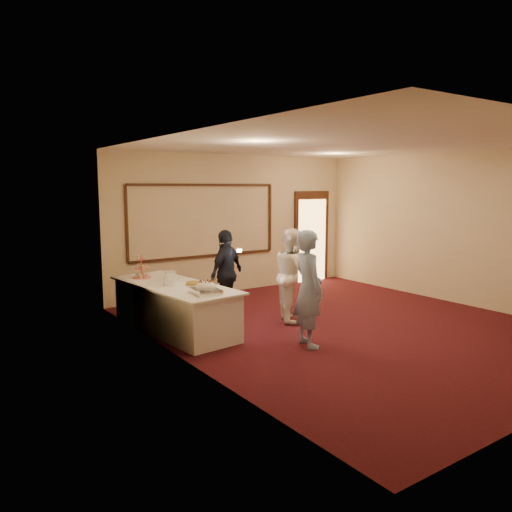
{
  "coord_description": "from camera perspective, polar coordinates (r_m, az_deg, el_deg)",
  "views": [
    {
      "loc": [
        -5.86,
        -5.79,
        2.34
      ],
      "look_at": [
        -1.12,
        1.1,
        1.15
      ],
      "focal_mm": 35.0,
      "sensor_mm": 36.0,
      "label": 1
    }
  ],
  "objects": [
    {
      "name": "plate_stack_a",
      "position": [
        8.0,
        -9.79,
        -2.71
      ],
      "size": [
        0.21,
        0.21,
        0.17
      ],
      "color": "white",
      "rests_on": "buffet_table"
    },
    {
      "name": "floor",
      "position": [
        8.57,
        10.5,
        -7.89
      ],
      "size": [
        7.0,
        7.0,
        0.0
      ],
      "primitive_type": "plane",
      "color": "black",
      "rests_on": "ground"
    },
    {
      "name": "buffet_table",
      "position": [
        8.18,
        -9.26,
        -5.82
      ],
      "size": [
        1.26,
        2.66,
        0.77
      ],
      "color": "white",
      "rests_on": "floor"
    },
    {
      "name": "camera_flash",
      "position": [
        8.69,
        -1.92,
        0.62
      ],
      "size": [
        0.08,
        0.05,
        0.05
      ],
      "primitive_type": "cube",
      "rotation": [
        0.0,
        0.0,
        -0.19
      ],
      "color": "white",
      "rests_on": "guest"
    },
    {
      "name": "plate_stack_b",
      "position": [
        8.39,
        -9.78,
        -2.26
      ],
      "size": [
        0.19,
        0.19,
        0.16
      ],
      "color": "white",
      "rests_on": "buffet_table"
    },
    {
      "name": "guest",
      "position": [
        8.95,
        -3.39,
        -1.96
      ],
      "size": [
        0.99,
        0.75,
        1.56
      ],
      "primitive_type": "imported",
      "rotation": [
        0.0,
        0.0,
        3.6
      ],
      "color": "black",
      "rests_on": "floor"
    },
    {
      "name": "wall_molding",
      "position": [
        10.58,
        -5.87,
        4.04
      ],
      "size": [
        3.45,
        0.04,
        1.55
      ],
      "color": "#321A0F",
      "rests_on": "room_walls"
    },
    {
      "name": "cupcake_stand",
      "position": [
        8.71,
        -12.95,
        -1.44
      ],
      "size": [
        0.3,
        0.3,
        0.44
      ],
      "color": "#D1575C",
      "rests_on": "buffet_table"
    },
    {
      "name": "room_walls",
      "position": [
        8.25,
        10.86,
        5.76
      ],
      "size": [
        6.04,
        7.04,
        3.02
      ],
      "color": "beige",
      "rests_on": "floor"
    },
    {
      "name": "man",
      "position": [
        7.27,
        6.01,
        -3.72
      ],
      "size": [
        0.55,
        0.71,
        1.71
      ],
      "primitive_type": "imported",
      "rotation": [
        0.0,
        0.0,
        1.32
      ],
      "color": "#92B2ED",
      "rests_on": "floor"
    },
    {
      "name": "tart",
      "position": [
        7.96,
        -7.16,
        -3.15
      ],
      "size": [
        0.27,
        0.27,
        0.05
      ],
      "color": "white",
      "rests_on": "buffet_table"
    },
    {
      "name": "pavlova_tray",
      "position": [
        7.32,
        -5.77,
        -3.69
      ],
      "size": [
        0.4,
        0.53,
        0.18
      ],
      "color": "silver",
      "rests_on": "buffet_table"
    },
    {
      "name": "doorway",
      "position": [
        12.3,
        6.35,
        2.16
      ],
      "size": [
        1.05,
        0.07,
        2.2
      ],
      "color": "#321A0F",
      "rests_on": "floor"
    },
    {
      "name": "woman",
      "position": [
        8.64,
        4.26,
        -2.15
      ],
      "size": [
        0.9,
        0.97,
        1.61
      ],
      "primitive_type": "imported",
      "rotation": [
        0.0,
        0.0,
        1.11
      ],
      "color": "white",
      "rests_on": "floor"
    }
  ]
}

